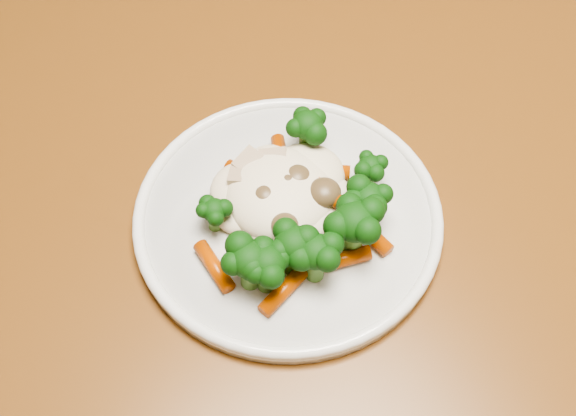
# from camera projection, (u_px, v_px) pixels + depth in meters

# --- Properties ---
(dining_table) EXTENTS (1.30, 1.06, 0.75)m
(dining_table) POSITION_uv_depth(u_px,v_px,m) (149.00, 305.00, 0.67)
(dining_table) COLOR brown
(dining_table) RESTS_ON ground
(plate) EXTENTS (0.25, 0.25, 0.01)m
(plate) POSITION_uv_depth(u_px,v_px,m) (288.00, 218.00, 0.59)
(plate) COLOR white
(plate) RESTS_ON dining_table
(meal) EXTENTS (0.17, 0.16, 0.05)m
(meal) POSITION_uv_depth(u_px,v_px,m) (297.00, 212.00, 0.56)
(meal) COLOR #FDECCB
(meal) RESTS_ON plate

